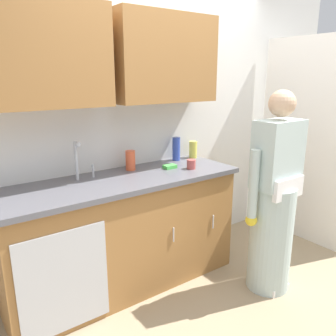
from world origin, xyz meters
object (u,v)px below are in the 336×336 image
at_px(sink, 90,186).
at_px(person_at_sink, 273,209).
at_px(bottle_water_short, 193,150).
at_px(bottle_soap, 130,160).
at_px(sponge, 170,167).
at_px(bottle_cleaner_spray, 176,149).
at_px(cup_by_sink, 191,164).

distance_m(sink, person_at_sink, 1.44).
relative_size(bottle_water_short, bottle_soap, 0.97).
relative_size(person_at_sink, bottle_water_short, 10.01).
xyz_separation_m(sink, person_at_sink, (1.21, -0.74, -0.23)).
relative_size(sink, person_at_sink, 0.31).
bearing_deg(sponge, bottle_water_short, 24.63).
bearing_deg(bottle_water_short, bottle_cleaner_spray, 175.93).
relative_size(sink, sponge, 4.55).
xyz_separation_m(person_at_sink, sponge, (-0.48, 0.74, 0.26)).
bearing_deg(bottle_cleaner_spray, bottle_water_short, -4.07).
height_order(bottle_water_short, sponge, bottle_water_short).
bearing_deg(person_at_sink, cup_by_sink, 118.22).
height_order(bottle_cleaner_spray, bottle_water_short, bottle_cleaner_spray).
bearing_deg(bottle_water_short, sponge, -155.37).
height_order(sink, bottle_cleaner_spray, sink).
relative_size(bottle_soap, cup_by_sink, 2.07).
relative_size(bottle_water_short, cup_by_sink, 2.01).
height_order(bottle_cleaner_spray, cup_by_sink, bottle_cleaner_spray).
bearing_deg(sink, cup_by_sink, -7.40).
distance_m(bottle_water_short, sponge, 0.46).
bearing_deg(bottle_soap, bottle_water_short, 2.86).
distance_m(sink, bottle_cleaner_spray, 0.99).
xyz_separation_m(bottle_water_short, sponge, (-0.42, -0.19, -0.07)).
height_order(bottle_soap, cup_by_sink, bottle_soap).
bearing_deg(cup_by_sink, bottle_cleaner_spray, 75.80).
bearing_deg(sponge, person_at_sink, -57.33).
relative_size(person_at_sink, bottle_cleaner_spray, 7.39).
xyz_separation_m(sink, bottle_water_short, (1.15, 0.20, 0.10)).
xyz_separation_m(person_at_sink, bottle_water_short, (-0.06, 0.93, 0.33)).
xyz_separation_m(bottle_water_short, cup_by_sink, (-0.28, -0.31, -0.04)).
relative_size(bottle_cleaner_spray, bottle_water_short, 1.35).
bearing_deg(bottle_water_short, sink, -170.41).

